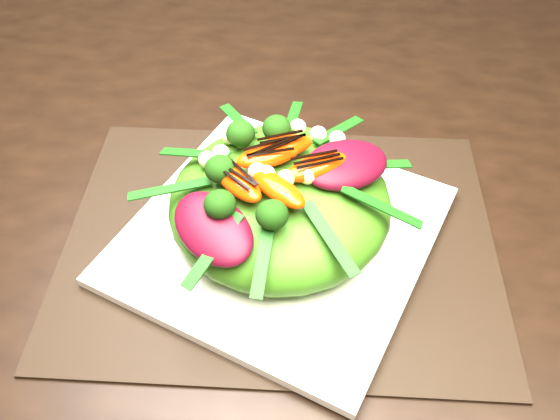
# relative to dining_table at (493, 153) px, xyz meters

# --- Properties ---
(floor) EXTENTS (4.00, 4.00, 0.01)m
(floor) POSITION_rel_dining_table_xyz_m (0.00, 0.00, -0.73)
(floor) COLOR brown
(floor) RESTS_ON ground
(dining_table) EXTENTS (1.60, 0.90, 0.75)m
(dining_table) POSITION_rel_dining_table_xyz_m (0.00, 0.00, 0.00)
(dining_table) COLOR black
(dining_table) RESTS_ON floor
(placemat) EXTENTS (0.45, 0.35, 0.00)m
(placemat) POSITION_rel_dining_table_xyz_m (-0.26, -0.18, 0.02)
(placemat) COLOR black
(placemat) RESTS_ON dining_table
(plate_base) EXTENTS (0.39, 0.39, 0.01)m
(plate_base) POSITION_rel_dining_table_xyz_m (-0.26, -0.18, 0.03)
(plate_base) COLOR silver
(plate_base) RESTS_ON placemat
(salad_bowl) EXTENTS (0.26, 0.26, 0.02)m
(salad_bowl) POSITION_rel_dining_table_xyz_m (-0.26, -0.18, 0.04)
(salad_bowl) COLOR white
(salad_bowl) RESTS_ON plate_base
(lettuce_mound) EXTENTS (0.23, 0.23, 0.08)m
(lettuce_mound) POSITION_rel_dining_table_xyz_m (-0.26, -0.18, 0.08)
(lettuce_mound) COLOR #3A7115
(lettuce_mound) RESTS_ON salad_bowl
(radicchio_leaf) EXTENTS (0.11, 0.09, 0.02)m
(radicchio_leaf) POSITION_rel_dining_table_xyz_m (-0.20, -0.16, 0.12)
(radicchio_leaf) COLOR #3D0613
(radicchio_leaf) RESTS_ON lettuce_mound
(orange_segment) EXTENTS (0.06, 0.03, 0.02)m
(orange_segment) POSITION_rel_dining_table_xyz_m (-0.26, -0.17, 0.13)
(orange_segment) COLOR red
(orange_segment) RESTS_ON lettuce_mound
(broccoli_floret) EXTENTS (0.05, 0.05, 0.04)m
(broccoli_floret) POSITION_rel_dining_table_xyz_m (-0.33, -0.15, 0.13)
(broccoli_floret) COLOR black
(broccoli_floret) RESTS_ON lettuce_mound
(macadamia_nut) EXTENTS (0.02, 0.02, 0.02)m
(macadamia_nut) POSITION_rel_dining_table_xyz_m (-0.23, -0.23, 0.12)
(macadamia_nut) COLOR beige
(macadamia_nut) RESTS_ON lettuce_mound
(balsamic_drizzle) EXTENTS (0.05, 0.01, 0.00)m
(balsamic_drizzle) POSITION_rel_dining_table_xyz_m (-0.26, -0.17, 0.13)
(balsamic_drizzle) COLOR black
(balsamic_drizzle) RESTS_ON orange_segment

